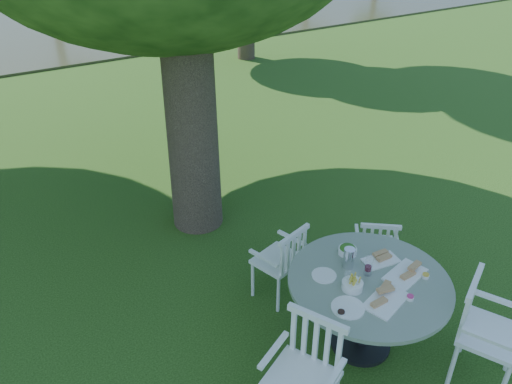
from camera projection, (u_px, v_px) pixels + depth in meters
ground at (265, 262)px, 5.80m from camera, size 140.00×140.00×0.00m
table at (368, 293)px, 4.41m from camera, size 1.42×1.42×0.79m
chair_ne at (376, 246)px, 5.28m from camera, size 0.56×0.55×0.81m
chair_nw at (285, 259)px, 5.03m from camera, size 0.54×0.52×0.88m
chair_sw at (308, 364)px, 3.82m from camera, size 0.64×0.65×0.98m
chair_se at (480, 324)px, 4.16m from camera, size 0.67×0.65×1.01m
tableware at (363, 275)px, 4.33m from camera, size 1.06×0.92×0.20m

